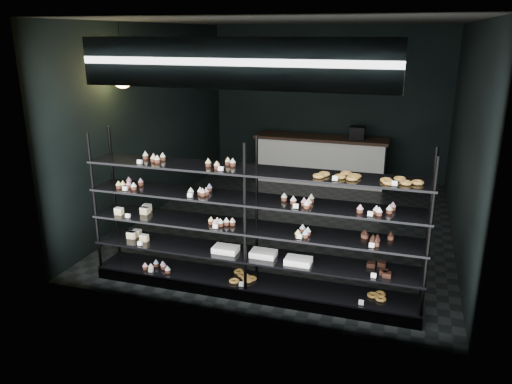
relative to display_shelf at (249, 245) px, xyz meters
The scene contains 5 objects.
room 2.64m from the display_shelf, 90.64° to the left, with size 5.01×6.01×3.20m.
display_shelf is the anchor object (origin of this frame).
signage 2.17m from the display_shelf, 93.31° to the right, with size 3.30×0.05×0.50m.
pendant_lamp 3.07m from the display_shelf, 154.18° to the left, with size 0.32×0.32×0.89m.
service_counter 4.95m from the display_shelf, 90.61° to the left, with size 2.76×0.65×1.23m.
Camera 1 is at (1.76, -7.63, 3.04)m, focal length 35.00 mm.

